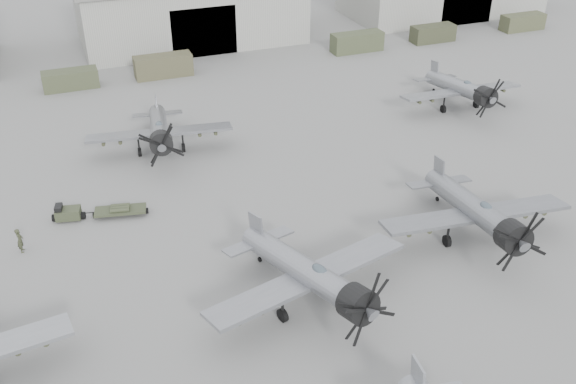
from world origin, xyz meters
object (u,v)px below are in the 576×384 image
object	(u,v)px
aircraft_mid_2	(479,213)
tug_trailer	(88,212)
ground_crew	(20,240)
aircraft_far_1	(463,89)
aircraft_mid_1	(312,276)
aircraft_far_0	(160,131)

from	to	relation	value
aircraft_mid_2	tug_trailer	distance (m)	28.47
aircraft_mid_2	ground_crew	size ratio (longest dim) A/B	7.45
aircraft_mid_2	tug_trailer	size ratio (longest dim) A/B	2.06
aircraft_far_1	ground_crew	world-z (taller)	aircraft_far_1
aircraft_far_1	tug_trailer	xyz separation A→B (m)	(-37.58, -6.97, -1.82)
aircraft_mid_2	tug_trailer	world-z (taller)	aircraft_mid_2
aircraft_mid_1	aircraft_mid_2	world-z (taller)	aircraft_mid_1
aircraft_far_0	aircraft_far_1	size ratio (longest dim) A/B	1.01
aircraft_far_0	aircraft_far_1	world-z (taller)	aircraft_far_0
aircraft_mid_1	aircraft_far_1	size ratio (longest dim) A/B	1.09
aircraft_far_1	tug_trailer	size ratio (longest dim) A/B	1.90
aircraft_mid_2	aircraft_far_0	size ratio (longest dim) A/B	1.07
aircraft_mid_1	ground_crew	distance (m)	20.88
tug_trailer	aircraft_mid_1	bearing A→B (deg)	-40.78
aircraft_mid_1	aircraft_far_0	size ratio (longest dim) A/B	1.07
aircraft_mid_1	aircraft_far_0	world-z (taller)	aircraft_mid_1
aircraft_mid_1	aircraft_mid_2	size ratio (longest dim) A/B	1.00
aircraft_far_0	ground_crew	distance (m)	16.37
aircraft_mid_2	aircraft_far_0	world-z (taller)	aircraft_mid_2
aircraft_far_0	ground_crew	bearing A→B (deg)	-129.22
ground_crew	aircraft_mid_1	bearing A→B (deg)	-124.60
aircraft_mid_2	aircraft_far_1	xyz separation A→B (m)	(12.36, 20.04, -0.18)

